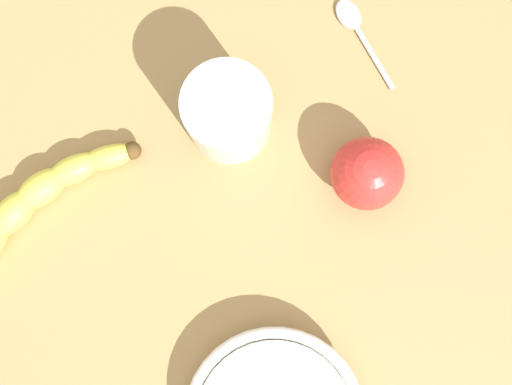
{
  "coord_description": "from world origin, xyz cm",
  "views": [
    {
      "loc": [
        2.33,
        6.72,
        70.21
      ],
      "look_at": [
        -3.73,
        7.4,
        5.0
      ],
      "focal_mm": 45.27,
      "sensor_mm": 36.0,
      "label": 1
    }
  ],
  "objects_px": {
    "apple_fruit": "(367,174)",
    "teaspoon": "(352,20)",
    "banana": "(33,207)",
    "smoothie_glass": "(228,115)"
  },
  "relations": [
    {
      "from": "apple_fruit",
      "to": "teaspoon",
      "type": "distance_m",
      "value": 0.17
    },
    {
      "from": "banana",
      "to": "apple_fruit",
      "type": "xyz_separation_m",
      "value": [
        0.01,
        0.34,
        0.02
      ]
    },
    {
      "from": "banana",
      "to": "smoothie_glass",
      "type": "height_order",
      "value": "smoothie_glass"
    },
    {
      "from": "smoothie_glass",
      "to": "apple_fruit",
      "type": "relative_size",
      "value": 1.34
    },
    {
      "from": "teaspoon",
      "to": "smoothie_glass",
      "type": "bearing_deg",
      "value": 101.65
    },
    {
      "from": "apple_fruit",
      "to": "smoothie_glass",
      "type": "bearing_deg",
      "value": -118.89
    },
    {
      "from": "banana",
      "to": "teaspoon",
      "type": "xyz_separation_m",
      "value": [
        -0.16,
        0.35,
        -0.01
      ]
    },
    {
      "from": "banana",
      "to": "teaspoon",
      "type": "relative_size",
      "value": 1.91
    },
    {
      "from": "smoothie_glass",
      "to": "teaspoon",
      "type": "bearing_deg",
      "value": 124.61
    },
    {
      "from": "apple_fruit",
      "to": "teaspoon",
      "type": "bearing_deg",
      "value": 176.23
    }
  ]
}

